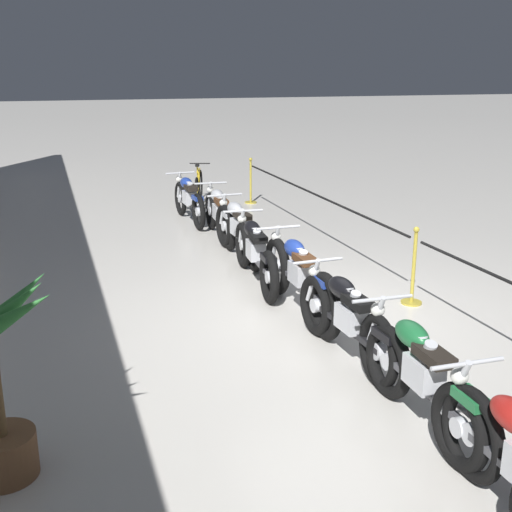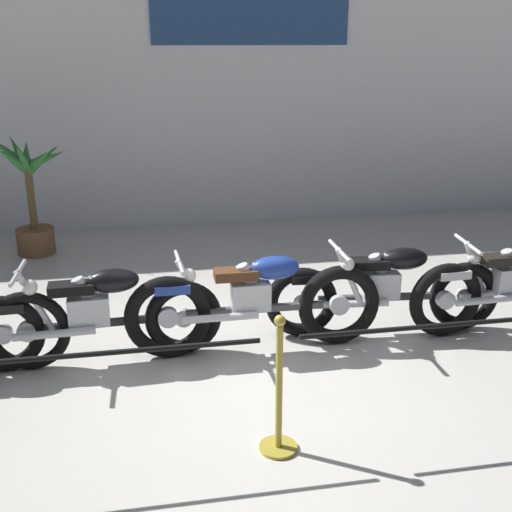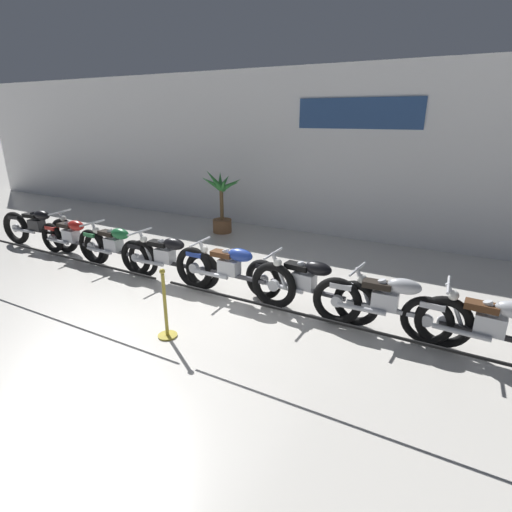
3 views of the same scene
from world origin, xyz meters
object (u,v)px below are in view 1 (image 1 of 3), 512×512
at_px(motorcycle_black_3, 348,321).
at_px(motorcycle_black_5, 255,253).
at_px(stanchion_mid_left, 413,278).
at_px(stanchion_mid_right, 251,188).
at_px(motorcycle_silver_6, 239,230).
at_px(motorcycle_blue_8, 189,199).
at_px(stanchion_far_left, 486,282).
at_px(motorcycle_silver_7, 219,214).
at_px(motorcycle_blue_4, 299,278).
at_px(motorcycle_green_2, 420,375).
at_px(bicycle, 199,188).

distance_m(motorcycle_black_3, motorcycle_black_5, 2.79).
height_order(stanchion_mid_left, stanchion_mid_right, same).
distance_m(motorcycle_black_3, motorcycle_silver_6, 4.10).
bearing_deg(motorcycle_blue_8, stanchion_far_left, -165.72).
relative_size(motorcycle_silver_7, stanchion_mid_right, 2.18).
height_order(motorcycle_black_5, motorcycle_blue_8, motorcycle_blue_8).
xyz_separation_m(motorcycle_blue_4, motorcycle_silver_6, (2.64, 0.00, -0.01)).
bearing_deg(stanchion_far_left, motorcycle_black_5, 30.68).
xyz_separation_m(motorcycle_blue_4, motorcycle_blue_8, (5.44, 0.21, -0.01)).
xyz_separation_m(motorcycle_black_3, stanchion_far_left, (-0.11, -1.60, 0.31)).
relative_size(motorcycle_green_2, motorcycle_black_3, 0.99).
distance_m(motorcycle_black_3, motorcycle_silver_7, 5.41).
distance_m(motorcycle_black_5, bicycle, 5.86).
relative_size(motorcycle_silver_6, motorcycle_blue_8, 1.05).
bearing_deg(motorcycle_black_3, stanchion_mid_left, -50.29).
relative_size(motorcycle_black_5, bicycle, 1.44).
bearing_deg(motorcycle_black_5, stanchion_mid_right, -17.21).
xyz_separation_m(motorcycle_silver_6, motorcycle_blue_8, (2.80, 0.21, 0.00)).
xyz_separation_m(motorcycle_green_2, motorcycle_blue_8, (8.25, 0.20, -0.01)).
xyz_separation_m(motorcycle_black_3, stanchion_mid_left, (1.33, -1.60, -0.10)).
xyz_separation_m(motorcycle_green_2, motorcycle_blue_4, (2.82, -0.02, 0.00)).
relative_size(motorcycle_silver_6, stanchion_mid_right, 2.13).
bearing_deg(stanchion_far_left, motorcycle_silver_7, 15.62).
bearing_deg(stanchion_far_left, motorcycle_blue_4, 44.99).
distance_m(motorcycle_blue_4, motorcycle_black_5, 1.34).
xyz_separation_m(motorcycle_blue_8, stanchion_mid_right, (1.46, -1.78, -0.12)).
height_order(motorcycle_black_5, stanchion_mid_right, stanchion_mid_right).
xyz_separation_m(motorcycle_black_3, motorcycle_blue_8, (6.90, 0.18, 0.02)).
relative_size(motorcycle_blue_4, stanchion_mid_right, 2.30).
bearing_deg(motorcycle_silver_7, stanchion_mid_left, -159.27).
xyz_separation_m(motorcycle_silver_7, stanchion_far_left, (-5.53, -1.55, 0.30)).
distance_m(motorcycle_blue_4, stanchion_mid_left, 1.58).
xyz_separation_m(motorcycle_blue_4, stanchion_mid_right, (6.90, -1.57, -0.13)).
height_order(motorcycle_green_2, motorcycle_black_3, motorcycle_green_2).
bearing_deg(motorcycle_black_5, motorcycle_silver_6, -6.48).
relative_size(motorcycle_silver_6, bicycle, 1.36).
height_order(motorcycle_black_3, motorcycle_silver_7, motorcycle_black_3).
height_order(motorcycle_black_3, motorcycle_silver_6, motorcycle_silver_6).
relative_size(motorcycle_blue_4, motorcycle_black_5, 1.02).
bearing_deg(motorcycle_blue_8, motorcycle_silver_6, -175.73).
xyz_separation_m(motorcycle_black_5, motorcycle_silver_6, (1.30, -0.15, 0.01)).
bearing_deg(motorcycle_silver_7, motorcycle_green_2, 179.63).
distance_m(motorcycle_silver_6, motorcycle_blue_8, 2.81).
relative_size(motorcycle_silver_6, motorcycle_silver_7, 0.98).
height_order(motorcycle_blue_8, stanchion_mid_right, stanchion_mid_right).
relative_size(motorcycle_silver_6, stanchion_far_left, 0.16).
xyz_separation_m(motorcycle_blue_8, bicycle, (1.73, -0.61, -0.09)).
height_order(motorcycle_black_5, stanchion_mid_left, stanchion_mid_left).
height_order(motorcycle_silver_6, bicycle, same).
bearing_deg(stanchion_far_left, stanchion_mid_left, 0.00).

